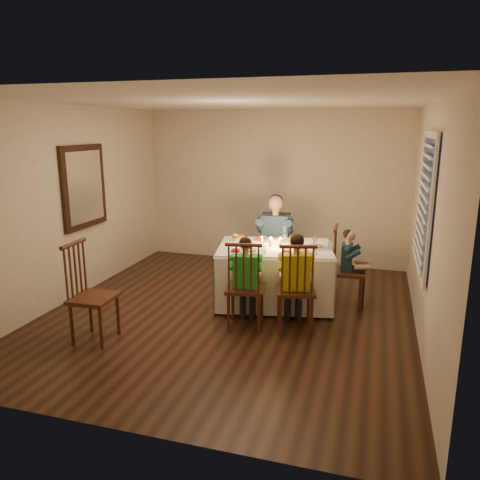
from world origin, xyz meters
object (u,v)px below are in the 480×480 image
(chair_near_left, at_px, (245,326))
(serving_bowl, at_px, (238,239))
(child_teal, at_px, (346,305))
(chair_adult, at_px, (274,283))
(chair_near_right, at_px, (294,328))
(child_yellow, at_px, (294,328))
(adult, at_px, (274,283))
(dining_table, at_px, (275,263))
(chair_extra, at_px, (97,340))
(chair_end, at_px, (346,305))
(child_green, at_px, (245,326))

(chair_near_left, distance_m, serving_bowl, 1.37)
(child_teal, bearing_deg, chair_adult, 59.55)
(chair_near_left, height_order, chair_near_right, same)
(serving_bowl, bearing_deg, child_yellow, -43.71)
(adult, bearing_deg, child_teal, -33.84)
(adult, xyz_separation_m, child_yellow, (0.58, -1.52, 0.00))
(chair_near_right, bearing_deg, child_yellow, 180.00)
(dining_table, height_order, chair_extra, dining_table)
(chair_adult, height_order, chair_end, same)
(chair_extra, relative_size, child_green, 1.02)
(child_teal, bearing_deg, serving_bowl, 87.35)
(chair_end, bearing_deg, chair_extra, 123.16)
(dining_table, relative_size, child_yellow, 1.47)
(chair_end, height_order, adult, adult)
(adult, relative_size, serving_bowl, 6.83)
(chair_adult, distance_m, child_yellow, 1.63)
(child_green, bearing_deg, chair_adult, -98.56)
(chair_extra, height_order, serving_bowl, serving_bowl)
(chair_adult, distance_m, chair_extra, 2.86)
(chair_adult, distance_m, chair_near_right, 1.63)
(chair_near_right, bearing_deg, chair_near_left, -5.55)
(dining_table, xyz_separation_m, serving_bowl, (-0.57, 0.18, 0.25))
(chair_near_left, xyz_separation_m, chair_near_right, (0.57, 0.09, 0.00))
(child_yellow, bearing_deg, chair_end, -134.95)
(serving_bowl, bearing_deg, chair_near_left, -68.50)
(chair_near_left, xyz_separation_m, child_yellow, (0.57, 0.09, 0.00))
(chair_end, xyz_separation_m, child_yellow, (-0.54, -0.92, 0.00))
(chair_end, bearing_deg, chair_near_left, 130.18)
(chair_near_left, height_order, child_yellow, child_yellow)
(serving_bowl, bearing_deg, chair_extra, -120.36)
(chair_extra, relative_size, serving_bowl, 5.66)
(child_teal, relative_size, serving_bowl, 5.24)
(chair_near_left, distance_m, child_yellow, 0.58)
(chair_near_left, distance_m, adult, 1.61)
(chair_adult, relative_size, child_teal, 1.03)
(chair_adult, bearing_deg, chair_extra, -126.78)
(chair_near_right, relative_size, chair_extra, 0.96)
(adult, bearing_deg, dining_table, -82.97)
(chair_near_right, bearing_deg, dining_table, -76.15)
(chair_end, distance_m, child_yellow, 1.07)
(adult, bearing_deg, child_green, -95.27)
(chair_end, distance_m, child_teal, 0.00)
(chair_adult, bearing_deg, child_yellow, -74.67)
(chair_near_right, distance_m, chair_extra, 2.26)
(chair_end, relative_size, chair_extra, 0.96)
(chair_near_left, xyz_separation_m, child_teal, (1.11, 1.01, 0.00))
(child_yellow, distance_m, serving_bowl, 1.57)
(chair_adult, xyz_separation_m, child_teal, (1.12, -0.60, 0.00))
(chair_adult, xyz_separation_m, chair_end, (1.12, -0.60, 0.00))
(dining_table, distance_m, chair_extra, 2.42)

